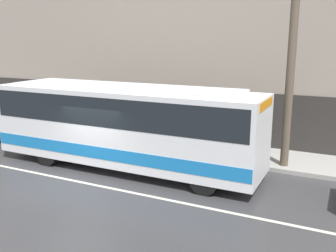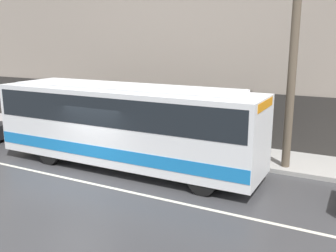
{
  "view_description": "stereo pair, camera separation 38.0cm",
  "coord_description": "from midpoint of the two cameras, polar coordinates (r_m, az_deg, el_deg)",
  "views": [
    {
      "loc": [
        8.19,
        -9.72,
        4.84
      ],
      "look_at": [
        2.45,
        1.99,
        1.86
      ],
      "focal_mm": 40.0,
      "sensor_mm": 36.0,
      "label": 1
    },
    {
      "loc": [
        8.53,
        -9.54,
        4.84
      ],
      "look_at": [
        2.45,
        1.99,
        1.86
      ],
      "focal_mm": 40.0,
      "sensor_mm": 36.0,
      "label": 2
    }
  ],
  "objects": [
    {
      "name": "ground_plane",
      "position": [
        13.64,
        -14.0,
        -8.3
      ],
      "size": [
        60.0,
        60.0,
        0.0
      ],
      "primitive_type": "plane",
      "color": "#38383A"
    },
    {
      "name": "sidewalk",
      "position": [
        17.83,
        -2.89,
        -2.6
      ],
      "size": [
        60.0,
        2.75,
        0.17
      ],
      "color": "#A09E99",
      "rests_on": "ground_plane"
    },
    {
      "name": "transit_bus",
      "position": [
        14.31,
        -7.52,
        0.55
      ],
      "size": [
        10.61,
        2.51,
        3.21
      ],
      "color": "white",
      "rests_on": "ground_plane"
    },
    {
      "name": "building_facade",
      "position": [
        18.52,
        -0.73,
        13.39
      ],
      "size": [
        60.0,
        0.35,
        10.38
      ],
      "color": "gray",
      "rests_on": "ground_plane"
    },
    {
      "name": "utility_pole_near",
      "position": [
        14.35,
        17.47,
        8.45
      ],
      "size": [
        0.31,
        0.31,
        7.42
      ],
      "color": "brown",
      "rests_on": "sidewalk"
    },
    {
      "name": "lane_stripe",
      "position": [
        13.64,
        -14.0,
        -8.28
      ],
      "size": [
        54.0,
        0.14,
        0.01
      ],
      "color": "beige",
      "rests_on": "ground_plane"
    },
    {
      "name": "pedestrian_waiting",
      "position": [
        18.62,
        -7.9,
        0.71
      ],
      "size": [
        0.36,
        0.36,
        1.68
      ],
      "color": "maroon",
      "rests_on": "sidewalk"
    }
  ]
}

